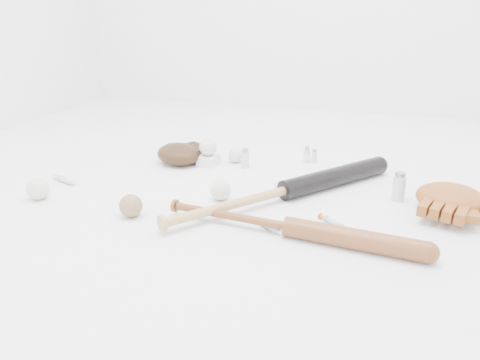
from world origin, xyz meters
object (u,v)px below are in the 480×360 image
(bat_dark, at_px, (286,190))
(bat_wood, at_px, (288,227))
(glove_dark, at_px, (179,154))
(pedestal, at_px, (208,160))

(bat_dark, bearing_deg, bat_wood, -127.44)
(bat_dark, height_order, glove_dark, glove_dark)
(bat_wood, xyz_separation_m, glove_dark, (-0.57, 0.52, 0.01))
(bat_wood, distance_m, glove_dark, 0.78)
(glove_dark, height_order, pedestal, glove_dark)
(bat_dark, xyz_separation_m, glove_dark, (-0.52, 0.26, 0.01))
(bat_wood, bearing_deg, glove_dark, 144.52)
(bat_dark, relative_size, glove_dark, 4.19)
(pedestal, bearing_deg, bat_dark, -35.68)
(pedestal, bearing_deg, bat_wood, -50.58)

